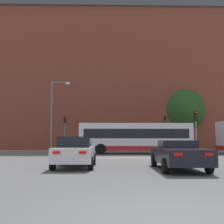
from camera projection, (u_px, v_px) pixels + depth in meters
name	position (u px, v px, depth m)	size (l,w,h in m)	color
ground_plane	(168.00, 222.00, 4.72)	(400.00, 400.00, 0.00)	#545456
stop_line_strip	(119.00, 158.00, 21.20)	(9.61, 0.30, 0.01)	silver
far_pavement	(114.00, 151.00, 34.88)	(70.67, 2.50, 0.01)	gray
brick_civic_building	(109.00, 79.00, 45.12)	(35.37, 14.38, 24.10)	brown
car_saloon_left	(75.00, 152.00, 14.05)	(1.96, 4.27, 1.52)	silver
car_roadster_right	(178.00, 154.00, 12.96)	(2.06, 4.87, 1.34)	black
bus_crossing_lead	(135.00, 138.00, 27.63)	(10.88, 2.70, 2.95)	silver
traffic_light_far_right	(165.00, 127.00, 34.87)	(0.26, 0.31, 4.34)	slate
traffic_light_near_right	(196.00, 126.00, 22.47)	(0.26, 0.31, 3.67)	slate
traffic_light_far_left	(65.00, 128.00, 34.06)	(0.26, 0.31, 4.18)	slate
street_lamp_junction	(55.00, 109.00, 26.50)	(1.83, 0.36, 6.96)	slate
pedestrian_waiting	(138.00, 143.00, 34.58)	(0.41, 0.45, 1.67)	#333851
pedestrian_walking_east	(98.00, 143.00, 35.39)	(0.41, 0.45, 1.66)	black
tree_by_building	(183.00, 111.00, 39.34)	(6.05, 6.05, 8.62)	#4C3823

